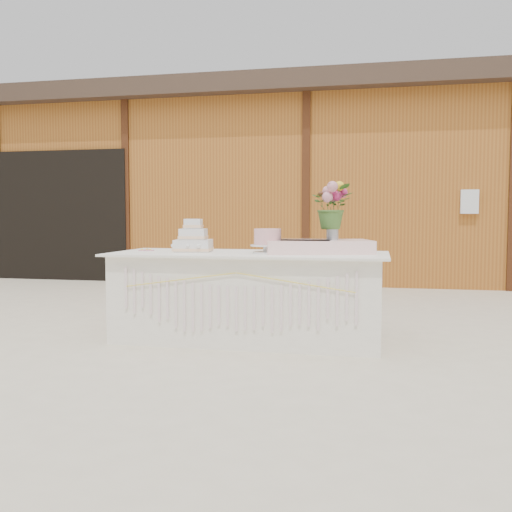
{
  "coord_description": "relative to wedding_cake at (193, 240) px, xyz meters",
  "views": [
    {
      "loc": [
        1.11,
        -4.85,
        1.09
      ],
      "look_at": [
        0.0,
        0.3,
        0.72
      ],
      "focal_mm": 40.0,
      "sensor_mm": 36.0,
      "label": 1
    }
  ],
  "objects": [
    {
      "name": "ground",
      "position": [
        0.52,
        -0.05,
        -0.87
      ],
      "size": [
        80.0,
        80.0,
        0.0
      ],
      "primitive_type": "plane",
      "color": "beige",
      "rests_on": "ground"
    },
    {
      "name": "satin_runner",
      "position": [
        1.12,
        0.02,
        -0.04
      ],
      "size": [
        1.0,
        0.73,
        0.11
      ],
      "primitive_type": "cube",
      "rotation": [
        0.0,
        0.0,
        0.25
      ],
      "color": "#FFD6CD",
      "rests_on": "cake_table"
    },
    {
      "name": "wedding_cake",
      "position": [
        0.0,
        0.0,
        0.0
      ],
      "size": [
        0.37,
        0.37,
        0.29
      ],
      "rotation": [
        0.0,
        0.0,
        0.15
      ],
      "color": "silver",
      "rests_on": "cake_table"
    },
    {
      "name": "bouquet",
      "position": [
        1.24,
        0.08,
        0.35
      ],
      "size": [
        0.37,
        0.33,
        0.39
      ],
      "primitive_type": "imported",
      "rotation": [
        0.0,
        0.0,
        0.07
      ],
      "color": "#406829",
      "rests_on": "flower_vase"
    },
    {
      "name": "cake_table",
      "position": [
        0.52,
        -0.05,
        -0.48
      ],
      "size": [
        2.4,
        1.0,
        0.77
      ],
      "color": "white",
      "rests_on": "ground"
    },
    {
      "name": "barn",
      "position": [
        0.51,
        5.95,
        0.81
      ],
      "size": [
        12.6,
        4.6,
        3.3
      ],
      "color": "#9C5D20",
      "rests_on": "ground"
    },
    {
      "name": "pink_cake_stand",
      "position": [
        0.7,
        -0.12,
        0.02
      ],
      "size": [
        0.29,
        0.29,
        0.21
      ],
      "color": "white",
      "rests_on": "cake_table"
    },
    {
      "name": "loose_flowers",
      "position": [
        -0.46,
        -0.0,
        -0.09
      ],
      "size": [
        0.2,
        0.36,
        0.02
      ],
      "primitive_type": null,
      "rotation": [
        0.0,
        0.0,
        -0.2
      ],
      "color": "pink",
      "rests_on": "cake_table"
    },
    {
      "name": "flower_vase",
      "position": [
        1.24,
        0.08,
        0.08
      ],
      "size": [
        0.1,
        0.1,
        0.14
      ],
      "primitive_type": "cylinder",
      "color": "#BBBBC0",
      "rests_on": "satin_runner"
    }
  ]
}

